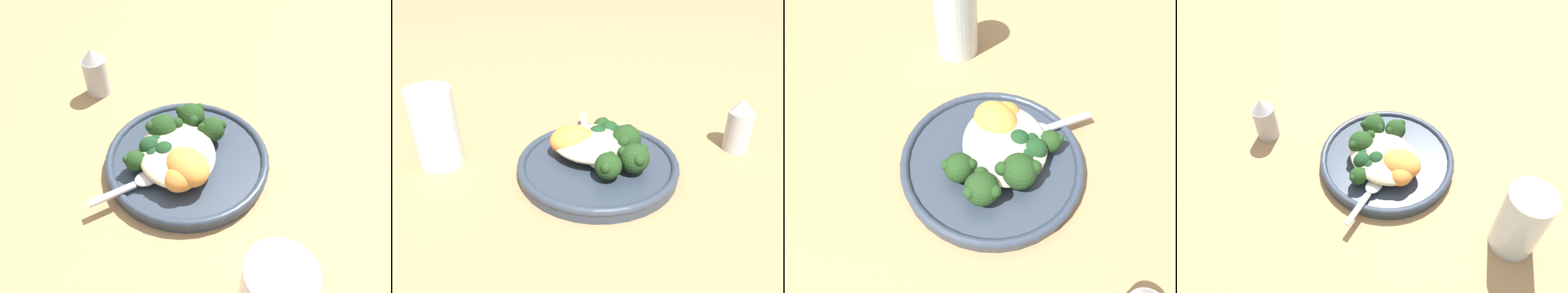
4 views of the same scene
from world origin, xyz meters
The scene contains 12 objects.
ground_plane centered at (0.00, 0.00, 0.00)m, with size 4.00×4.00×0.00m, color #9E7A51.
plate centered at (-0.02, -0.01, 0.01)m, with size 0.23×0.23×0.02m.
quinoa_mound centered at (-0.03, 0.01, 0.04)m, with size 0.12×0.11×0.03m, color beige.
broccoli_stalk_0 centered at (0.00, -0.04, 0.04)m, with size 0.08×0.08×0.04m.
broccoli_stalk_1 centered at (0.03, -0.02, 0.04)m, with size 0.12×0.05×0.04m.
broccoli_stalk_2 centered at (0.01, 0.02, 0.04)m, with size 0.10×0.07×0.04m.
broccoli_stalk_3 centered at (-0.03, 0.04, 0.03)m, with size 0.04×0.12×0.03m.
sweet_potato_chunk_0 centered at (-0.06, 0.00, 0.04)m, with size 0.07×0.05×0.04m, color orange.
sweet_potato_chunk_1 centered at (-0.07, 0.01, 0.04)m, with size 0.05×0.04×0.03m, color orange.
kale_tuft centered at (-0.02, 0.03, 0.04)m, with size 0.05×0.05×0.04m.
spoon centered at (-0.06, 0.06, 0.03)m, with size 0.05×0.10×0.01m.
water_glass centered at (-0.25, -0.05, 0.06)m, with size 0.07×0.07×0.12m, color silver.
Camera 3 is at (0.25, -0.04, 0.42)m, focal length 35.00 mm.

